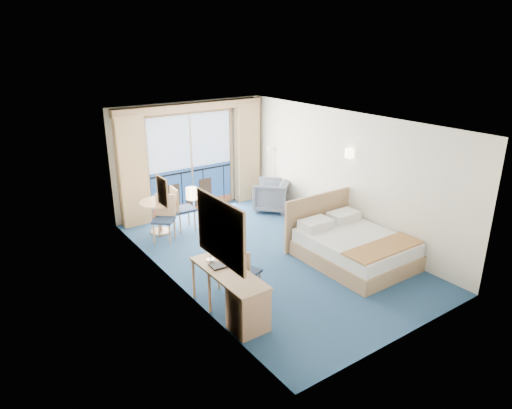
% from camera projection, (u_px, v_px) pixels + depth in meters
% --- Properties ---
extents(floor, '(6.50, 6.50, 0.00)m').
position_uv_depth(floor, '(269.00, 255.00, 9.14)').
color(floor, navy).
rests_on(floor, ground).
extents(room_walls, '(4.04, 6.54, 2.72)m').
position_uv_depth(room_walls, '(270.00, 170.00, 8.53)').
color(room_walls, white).
rests_on(room_walls, ground).
extents(balcony_door, '(2.36, 0.03, 2.52)m').
position_uv_depth(balcony_door, '(191.00, 165.00, 11.22)').
color(balcony_door, navy).
rests_on(balcony_door, room_walls).
extents(curtain_left, '(0.65, 0.22, 2.55)m').
position_uv_depth(curtain_left, '(133.00, 172.00, 10.23)').
color(curtain_left, tan).
rests_on(curtain_left, room_walls).
extents(curtain_right, '(0.65, 0.22, 2.55)m').
position_uv_depth(curtain_right, '(247.00, 153.00, 11.90)').
color(curtain_right, tan).
rests_on(curtain_right, room_walls).
extents(pelmet, '(3.80, 0.25, 0.18)m').
position_uv_depth(pelmet, '(191.00, 107.00, 10.64)').
color(pelmet, tan).
rests_on(pelmet, room_walls).
extents(mirror, '(0.05, 1.25, 0.95)m').
position_uv_depth(mirror, '(221.00, 231.00, 6.39)').
color(mirror, tan).
rests_on(mirror, room_walls).
extents(wall_print, '(0.04, 0.42, 0.52)m').
position_uv_depth(wall_print, '(163.00, 192.00, 7.87)').
color(wall_print, tan).
rests_on(wall_print, room_walls).
extents(sconce_left, '(0.18, 0.18, 0.18)m').
position_uv_depth(sconce_left, '(192.00, 193.00, 7.00)').
color(sconce_left, '#F7E6AD').
rests_on(sconce_left, room_walls).
extents(sconce_right, '(0.18, 0.18, 0.18)m').
position_uv_depth(sconce_right, '(349.00, 153.00, 9.43)').
color(sconce_right, '#F7E6AD').
rests_on(sconce_right, room_walls).
extents(bed, '(1.76, 2.10, 1.11)m').
position_uv_depth(bed, '(352.00, 246.00, 8.81)').
color(bed, tan).
rests_on(bed, ground).
extents(nightstand, '(0.47, 0.45, 0.61)m').
position_uv_depth(nightstand, '(327.00, 219.00, 10.12)').
color(nightstand, tan).
rests_on(nightstand, ground).
extents(phone, '(0.19, 0.15, 0.08)m').
position_uv_depth(phone, '(327.00, 205.00, 9.97)').
color(phone, silver).
rests_on(phone, nightstand).
extents(armchair, '(1.17, 1.17, 0.77)m').
position_uv_depth(armchair, '(272.00, 195.00, 11.43)').
color(armchair, '#494E59').
rests_on(armchair, ground).
extents(floor_lamp, '(0.21, 0.21, 1.49)m').
position_uv_depth(floor_lamp, '(270.00, 161.00, 11.69)').
color(floor_lamp, silver).
rests_on(floor_lamp, ground).
extents(desk, '(0.54, 1.56, 0.73)m').
position_uv_depth(desk, '(244.00, 302.00, 6.76)').
color(desk, tan).
rests_on(desk, ground).
extents(desk_chair, '(0.51, 0.50, 0.90)m').
position_uv_depth(desk_chair, '(244.00, 270.00, 7.50)').
color(desk_chair, '#1B2840').
rests_on(desk_chair, ground).
extents(folder, '(0.32, 0.25, 0.03)m').
position_uv_depth(folder, '(220.00, 265.00, 7.15)').
color(folder, black).
rests_on(folder, desk).
extents(desk_lamp, '(0.13, 0.13, 0.50)m').
position_uv_depth(desk_lamp, '(210.00, 240.00, 7.16)').
color(desk_lamp, silver).
rests_on(desk_lamp, desk).
extents(round_table, '(0.82, 0.82, 0.73)m').
position_uv_depth(round_table, '(159.00, 209.00, 10.04)').
color(round_table, tan).
rests_on(round_table, ground).
extents(table_chair_a, '(0.48, 0.47, 1.02)m').
position_uv_depth(table_chair_a, '(180.00, 206.00, 10.15)').
color(table_chair_a, '#1B2840').
rests_on(table_chair_a, ground).
extents(table_chair_b, '(0.60, 0.61, 0.99)m').
position_uv_depth(table_chair_b, '(164.00, 215.00, 9.68)').
color(table_chair_b, '#1B2840').
rests_on(table_chair_b, ground).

